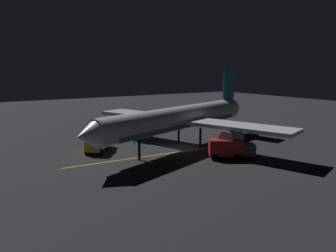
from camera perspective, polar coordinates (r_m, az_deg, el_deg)
ground_plane at (r=49.47m, az=1.96°, el=-3.90°), size 180.00×180.00×0.20m
apron_guide_stripe at (r=45.83m, az=-0.88°, el=-4.87°), size 1.67×27.56×0.01m
airliner at (r=49.10m, az=2.43°, el=1.27°), size 33.06×36.38×11.31m
baggage_truck at (r=48.16m, az=-12.01°, el=-2.89°), size 5.90×5.30×2.33m
catering_truck at (r=44.04m, az=10.57°, el=-3.91°), size 4.91×6.11×2.57m
ground_crew_worker at (r=45.91m, az=-12.35°, el=-3.95°), size 0.40×0.40×1.74m
traffic_cone_near_left at (r=41.25m, az=-3.04°, el=-6.21°), size 0.50×0.50×0.55m
traffic_cone_near_right at (r=52.20m, az=-5.94°, el=-2.82°), size 0.50×0.50×0.55m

